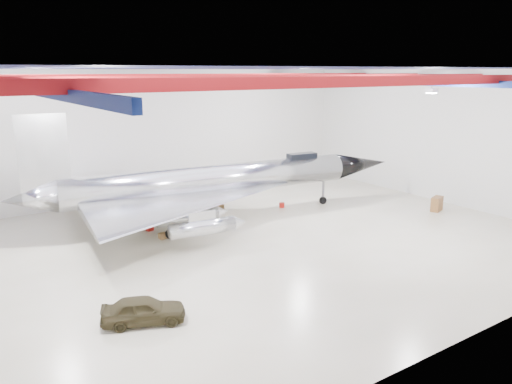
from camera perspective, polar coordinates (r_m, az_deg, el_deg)
floor at (r=32.21m, az=-1.72°, el=-6.04°), size 40.00×40.00×0.00m
wall_back at (r=44.08m, az=-12.31°, el=6.40°), size 40.00×0.00×40.00m
wall_right at (r=44.64m, az=20.61°, el=5.92°), size 0.00×30.00×30.00m
ceiling at (r=30.31m, az=-1.87°, el=13.93°), size 40.00×40.00×0.00m
ceiling_structure at (r=30.32m, az=-1.86°, el=12.65°), size 39.50×29.50×1.08m
jet_aircraft at (r=36.96m, az=-4.91°, el=0.92°), size 30.48×19.36×8.32m
jeep at (r=23.11m, az=-12.76°, el=-13.02°), size 3.95×2.74×1.25m
desk at (r=42.16m, az=19.97°, el=-1.28°), size 1.38×0.99×1.14m
crate_ply at (r=34.26m, az=-9.39°, el=-4.64°), size 0.67×0.59×0.40m
toolbox_red at (r=35.68m, az=-12.03°, el=-4.10°), size 0.51×0.44×0.30m
parts_bin at (r=40.19m, az=-4.08°, el=-1.73°), size 0.68×0.61×0.39m
tool_chest at (r=40.75m, az=2.96°, el=-1.50°), size 0.54×0.54×0.40m
oil_barrel at (r=33.87m, az=-10.58°, el=-4.94°), size 0.57×0.47×0.38m
spares_box at (r=40.05m, az=-7.47°, el=-1.93°), size 0.41×0.41×0.32m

